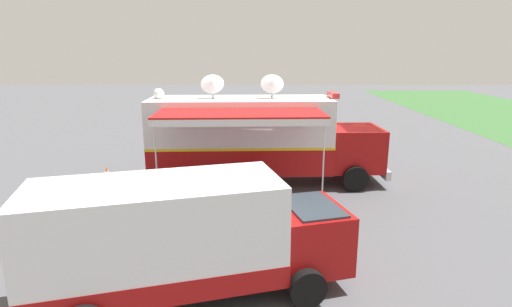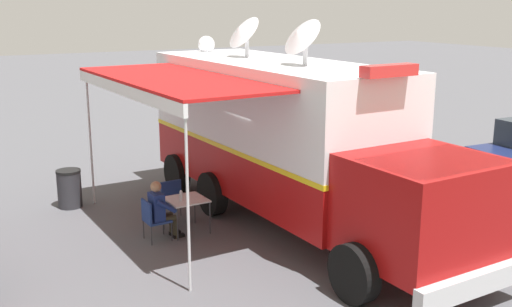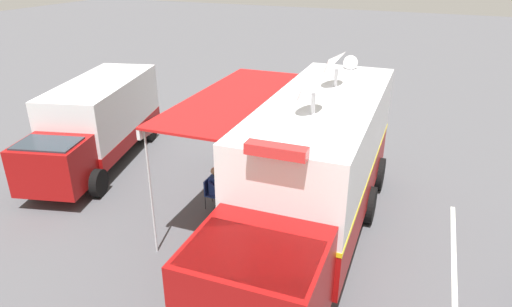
% 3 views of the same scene
% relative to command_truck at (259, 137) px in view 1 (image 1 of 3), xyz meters
% --- Properties ---
extents(ground_plane, '(100.00, 100.00, 0.00)m').
position_rel_command_truck_xyz_m(ground_plane, '(-0.00, -0.75, -1.95)').
color(ground_plane, '#515156').
extents(lot_stripe, '(0.31, 4.80, 0.01)m').
position_rel_command_truck_xyz_m(lot_stripe, '(-3.46, -0.64, -1.94)').
color(lot_stripe, silver).
rests_on(lot_stripe, ground).
extents(command_truck, '(5.16, 9.58, 4.53)m').
position_rel_command_truck_xyz_m(command_truck, '(0.00, 0.00, 0.00)').
color(command_truck, '#9E0F0F').
rests_on(command_truck, ground).
extents(folding_table, '(0.83, 0.83, 0.73)m').
position_rel_command_truck_xyz_m(folding_table, '(2.22, -0.49, -1.27)').
color(folding_table, silver).
rests_on(folding_table, ground).
extents(water_bottle, '(0.07, 0.07, 0.22)m').
position_rel_command_truck_xyz_m(water_bottle, '(2.35, -0.42, -1.11)').
color(water_bottle, silver).
rests_on(water_bottle, folding_table).
extents(folding_chair_at_table, '(0.50, 0.50, 0.87)m').
position_rel_command_truck_xyz_m(folding_chair_at_table, '(3.01, -0.35, -1.43)').
color(folding_chair_at_table, navy).
rests_on(folding_chair_at_table, ground).
extents(folding_chair_beside_table, '(0.50, 0.50, 0.87)m').
position_rel_command_truck_xyz_m(folding_chair_beside_table, '(2.17, -1.34, -1.43)').
color(folding_chair_beside_table, navy).
rests_on(folding_chair_beside_table, ground).
extents(seated_responder, '(0.67, 0.57, 1.25)m').
position_rel_command_truck_xyz_m(seated_responder, '(2.83, -0.35, -1.30)').
color(seated_responder, navy).
rests_on(seated_responder, ground).
extents(trash_bin, '(0.57, 0.57, 0.91)m').
position_rel_command_truck_xyz_m(trash_bin, '(4.02, -3.35, -1.49)').
color(trash_bin, '#2D2D33').
rests_on(trash_bin, ground).
extents(traffic_cone, '(0.36, 0.36, 0.58)m').
position_rel_command_truck_xyz_m(traffic_cone, '(-0.33, -6.45, -1.67)').
color(traffic_cone, black).
rests_on(traffic_cone, ground).
extents(support_truck, '(3.78, 7.10, 2.70)m').
position_rel_command_truck_xyz_m(support_truck, '(8.11, -1.65, -0.56)').
color(support_truck, white).
rests_on(support_truck, ground).
extents(car_behind_truck, '(4.28, 2.16, 1.76)m').
position_rel_command_truck_xyz_m(car_behind_truck, '(-7.52, 0.89, -1.07)').
color(car_behind_truck, navy).
rests_on(car_behind_truck, ground).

